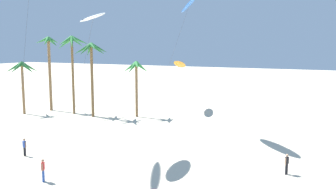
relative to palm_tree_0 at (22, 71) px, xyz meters
name	(u,v)px	position (x,y,z in m)	size (l,w,h in m)	color
palm_tree_0	(22,71)	(0.00, 0.00, 0.00)	(4.56, 4.71, 7.58)	olive
palm_tree_1	(49,54)	(1.51, 3.85, 2.37)	(3.27, 3.69, 11.16)	olive
palm_tree_2	(72,48)	(6.47, 3.19, 3.31)	(4.55, 4.82, 11.23)	brown
palm_tree_3	(92,55)	(10.40, 2.58, 2.34)	(4.61, 4.92, 10.24)	brown
palm_tree_4	(136,71)	(15.83, 5.17, 0.29)	(3.95, 3.99, 7.73)	olive
flying_kite_0	(189,4)	(26.34, -1.40, 8.04)	(6.29, 6.08, 15.23)	blue
flying_kite_4	(180,64)	(18.95, 12.86, 0.84)	(2.63, 7.32, 7.95)	orange
flying_kite_7	(93,17)	(21.47, -11.54, 6.19)	(3.14, 6.46, 13.17)	white
person_foreground_walker	(25,146)	(16.08, -14.95, -5.25)	(0.50, 0.26, 1.63)	black
person_near_right	(43,169)	(22.16, -18.90, -5.21)	(0.32, 0.45, 1.70)	#284CA3
person_mid_field	(287,163)	(37.93, -9.60, -5.25)	(0.29, 0.49, 1.63)	black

